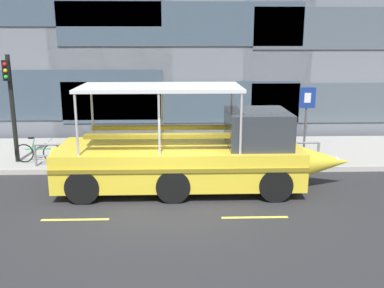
{
  "coord_description": "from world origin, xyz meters",
  "views": [
    {
      "loc": [
        0.38,
        -11.55,
        4.67
      ],
      "look_at": [
        0.8,
        2.11,
        1.3
      ],
      "focal_mm": 40.05,
      "sensor_mm": 36.0,
      "label": 1
    }
  ],
  "objects_px": {
    "leaned_bicycle": "(38,152)",
    "pedestrian_near_bow": "(273,129)",
    "traffic_light_pole": "(11,98)",
    "duck_tour_boat": "(196,156)",
    "parking_sign": "(306,111)"
  },
  "relations": [
    {
      "from": "leaned_bicycle",
      "to": "pedestrian_near_bow",
      "type": "xyz_separation_m",
      "value": [
        8.92,
        0.73,
        0.68
      ]
    },
    {
      "from": "traffic_light_pole",
      "to": "pedestrian_near_bow",
      "type": "bearing_deg",
      "value": 3.79
    },
    {
      "from": "leaned_bicycle",
      "to": "duck_tour_boat",
      "type": "bearing_deg",
      "value": -23.9
    },
    {
      "from": "leaned_bicycle",
      "to": "duck_tour_boat",
      "type": "distance_m",
      "value": 6.35
    },
    {
      "from": "parking_sign",
      "to": "leaned_bicycle",
      "type": "relative_size",
      "value": 1.58
    },
    {
      "from": "traffic_light_pole",
      "to": "pedestrian_near_bow",
      "type": "xyz_separation_m",
      "value": [
        9.75,
        0.65,
        -1.34
      ]
    },
    {
      "from": "traffic_light_pole",
      "to": "parking_sign",
      "type": "xyz_separation_m",
      "value": [
        10.81,
        -0.07,
        -0.53
      ]
    },
    {
      "from": "traffic_light_pole",
      "to": "duck_tour_boat",
      "type": "xyz_separation_m",
      "value": [
        6.62,
        -2.65,
        -1.5
      ]
    },
    {
      "from": "duck_tour_boat",
      "to": "pedestrian_near_bow",
      "type": "height_order",
      "value": "duck_tour_boat"
    },
    {
      "from": "traffic_light_pole",
      "to": "pedestrian_near_bow",
      "type": "relative_size",
      "value": 2.26
    },
    {
      "from": "traffic_light_pole",
      "to": "parking_sign",
      "type": "height_order",
      "value": "traffic_light_pole"
    },
    {
      "from": "parking_sign",
      "to": "leaned_bicycle",
      "type": "distance_m",
      "value": 10.09
    },
    {
      "from": "traffic_light_pole",
      "to": "leaned_bicycle",
      "type": "xyz_separation_m",
      "value": [
        0.84,
        -0.08,
        -2.02
      ]
    },
    {
      "from": "leaned_bicycle",
      "to": "duck_tour_boat",
      "type": "xyz_separation_m",
      "value": [
        5.79,
        -2.57,
        0.52
      ]
    },
    {
      "from": "leaned_bicycle",
      "to": "pedestrian_near_bow",
      "type": "relative_size",
      "value": 1.0
    }
  ]
}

